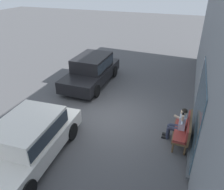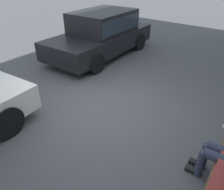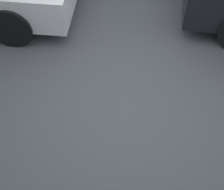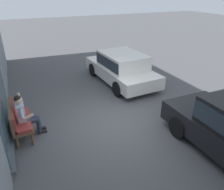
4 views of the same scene
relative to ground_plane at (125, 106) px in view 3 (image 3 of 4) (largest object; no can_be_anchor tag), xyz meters
The scene contains 1 object.
ground_plane is the anchor object (origin of this frame).
Camera 3 is at (-0.25, 2.60, 3.50)m, focal length 55.00 mm.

